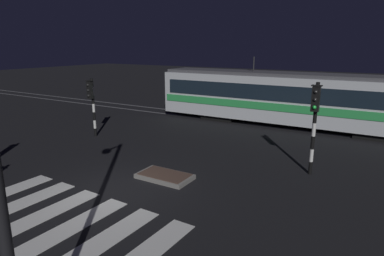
{
  "coord_description": "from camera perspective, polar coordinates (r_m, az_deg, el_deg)",
  "views": [
    {
      "loc": [
        7.65,
        -7.76,
        4.83
      ],
      "look_at": [
        0.57,
        4.11,
        1.4
      ],
      "focal_mm": 31.24,
      "sensor_mm": 36.0,
      "label": 1
    }
  ],
  "objects": [
    {
      "name": "tram",
      "position": [
        20.9,
        16.77,
        4.88
      ],
      "size": [
        17.01,
        2.58,
        4.15
      ],
      "color": "silver",
      "rests_on": "ground"
    },
    {
      "name": "traffic_light_corner_far_left",
      "position": [
        18.49,
        -16.76,
        4.79
      ],
      "size": [
        0.36,
        0.42,
        3.15
      ],
      "color": "black",
      "rests_on": "ground"
    },
    {
      "name": "ground_plane",
      "position": [
        11.92,
        -12.78,
        -10.34
      ],
      "size": [
        120.0,
        120.0,
        0.0
      ],
      "primitive_type": "plane",
      "color": "black"
    },
    {
      "name": "rail_near",
      "position": [
        21.36,
        9.0,
        0.74
      ],
      "size": [
        80.0,
        0.12,
        0.03
      ],
      "primitive_type": "cube",
      "color": "#59595E",
      "rests_on": "ground"
    },
    {
      "name": "crosswalk_zebra",
      "position": [
        10.51,
        -22.09,
        -14.48
      ],
      "size": [
        7.03,
        3.86,
        0.02
      ],
      "color": "silver",
      "rests_on": "ground"
    },
    {
      "name": "traffic_light_corner_far_right",
      "position": [
        13.07,
        20.21,
        2.06
      ],
      "size": [
        0.36,
        0.42,
        3.54
      ],
      "color": "black",
      "rests_on": "ground"
    },
    {
      "name": "traffic_island",
      "position": [
        12.6,
        -4.67,
        -8.21
      ],
      "size": [
        2.03,
        1.14,
        0.18
      ],
      "color": "slate",
      "rests_on": "ground"
    },
    {
      "name": "rail_far",
      "position": [
        22.67,
        10.37,
        1.45
      ],
      "size": [
        80.0,
        0.12,
        0.03
      ],
      "primitive_type": "cube",
      "color": "#59595E",
      "rests_on": "ground"
    }
  ]
}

